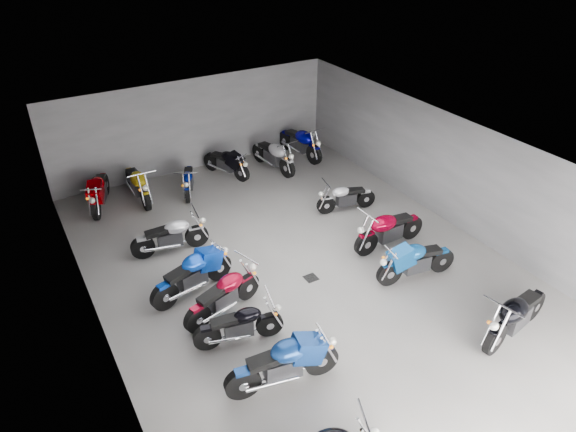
{
  "coord_description": "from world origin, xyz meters",
  "views": [
    {
      "loc": [
        -5.7,
        -9.07,
        8.15
      ],
      "look_at": [
        0.2,
        1.0,
        1.0
      ],
      "focal_mm": 32.0,
      "sensor_mm": 36.0,
      "label": 1
    }
  ],
  "objects_px": {
    "drain_grate": "(311,278)",
    "motorcycle_left_c": "(240,325)",
    "motorcycle_left_e": "(193,274)",
    "motorcycle_right_c": "(416,261)",
    "motorcycle_back_f": "(300,142)",
    "motorcycle_left_b": "(284,363)",
    "motorcycle_left_d": "(224,295)",
    "motorcycle_back_a": "(99,191)",
    "motorcycle_back_c": "(188,180)",
    "motorcycle_left_f": "(171,236)",
    "motorcycle_back_d": "(227,163)",
    "motorcycle_back_e": "(274,155)",
    "motorcycle_right_d": "(389,229)",
    "motorcycle_right_a": "(516,315)",
    "motorcycle_right_f": "(346,197)",
    "motorcycle_back_b": "(138,184)"
  },
  "relations": [
    {
      "from": "drain_grate",
      "to": "motorcycle_left_c",
      "type": "bearing_deg",
      "value": -156.88
    },
    {
      "from": "motorcycle_left_e",
      "to": "motorcycle_right_c",
      "type": "bearing_deg",
      "value": 51.69
    },
    {
      "from": "motorcycle_back_f",
      "to": "motorcycle_left_b",
      "type": "bearing_deg",
      "value": 49.54
    },
    {
      "from": "motorcycle_left_d",
      "to": "motorcycle_left_c",
      "type": "bearing_deg",
      "value": -21.51
    },
    {
      "from": "motorcycle_right_c",
      "to": "motorcycle_back_a",
      "type": "bearing_deg",
      "value": 46.95
    },
    {
      "from": "drain_grate",
      "to": "motorcycle_left_b",
      "type": "height_order",
      "value": "motorcycle_left_b"
    },
    {
      "from": "motorcycle_back_a",
      "to": "motorcycle_back_c",
      "type": "xyz_separation_m",
      "value": [
        2.7,
        -0.53,
        -0.09
      ]
    },
    {
      "from": "motorcycle_left_f",
      "to": "motorcycle_right_c",
      "type": "distance_m",
      "value": 6.44
    },
    {
      "from": "motorcycle_back_d",
      "to": "motorcycle_back_e",
      "type": "height_order",
      "value": "motorcycle_back_e"
    },
    {
      "from": "motorcycle_back_a",
      "to": "motorcycle_back_d",
      "type": "bearing_deg",
      "value": -158.6
    },
    {
      "from": "motorcycle_right_d",
      "to": "motorcycle_right_a",
      "type": "bearing_deg",
      "value": -178.36
    },
    {
      "from": "motorcycle_left_e",
      "to": "motorcycle_back_c",
      "type": "relative_size",
      "value": 1.27
    },
    {
      "from": "motorcycle_left_c",
      "to": "motorcycle_right_c",
      "type": "relative_size",
      "value": 0.89
    },
    {
      "from": "motorcycle_right_f",
      "to": "motorcycle_back_d",
      "type": "height_order",
      "value": "motorcycle_back_d"
    },
    {
      "from": "motorcycle_left_c",
      "to": "motorcycle_left_e",
      "type": "height_order",
      "value": "motorcycle_left_e"
    },
    {
      "from": "motorcycle_back_c",
      "to": "motorcycle_back_f",
      "type": "distance_m",
      "value": 4.63
    },
    {
      "from": "motorcycle_left_d",
      "to": "motorcycle_back_f",
      "type": "bearing_deg",
      "value": 120.5
    },
    {
      "from": "motorcycle_right_c",
      "to": "motorcycle_back_d",
      "type": "bearing_deg",
      "value": 21.49
    },
    {
      "from": "motorcycle_right_d",
      "to": "motorcycle_back_b",
      "type": "distance_m",
      "value": 7.96
    },
    {
      "from": "motorcycle_back_c",
      "to": "motorcycle_left_d",
      "type": "bearing_deg",
      "value": 100.49
    },
    {
      "from": "motorcycle_left_c",
      "to": "motorcycle_right_f",
      "type": "distance_m",
      "value": 6.22
    },
    {
      "from": "motorcycle_left_b",
      "to": "motorcycle_left_d",
      "type": "distance_m",
      "value": 2.49
    },
    {
      "from": "motorcycle_left_f",
      "to": "motorcycle_right_c",
      "type": "height_order",
      "value": "motorcycle_right_c"
    },
    {
      "from": "drain_grate",
      "to": "motorcycle_back_d",
      "type": "relative_size",
      "value": 0.17
    },
    {
      "from": "motorcycle_right_c",
      "to": "motorcycle_back_f",
      "type": "height_order",
      "value": "motorcycle_back_f"
    },
    {
      "from": "motorcycle_left_e",
      "to": "motorcycle_back_e",
      "type": "relative_size",
      "value": 0.97
    },
    {
      "from": "motorcycle_left_f",
      "to": "motorcycle_left_e",
      "type": "bearing_deg",
      "value": 4.75
    },
    {
      "from": "motorcycle_left_c",
      "to": "motorcycle_right_d",
      "type": "xyz_separation_m",
      "value": [
        5.08,
        1.2,
        0.08
      ]
    },
    {
      "from": "motorcycle_back_a",
      "to": "motorcycle_right_a",
      "type": "bearing_deg",
      "value": 144.15
    },
    {
      "from": "drain_grate",
      "to": "motorcycle_back_d",
      "type": "xyz_separation_m",
      "value": [
        0.57,
        6.31,
        0.48
      ]
    },
    {
      "from": "motorcycle_left_b",
      "to": "motorcycle_right_c",
      "type": "relative_size",
      "value": 1.07
    },
    {
      "from": "motorcycle_right_d",
      "to": "motorcycle_back_e",
      "type": "distance_m",
      "value": 5.79
    },
    {
      "from": "motorcycle_left_e",
      "to": "motorcycle_back_b",
      "type": "height_order",
      "value": "motorcycle_back_b"
    },
    {
      "from": "motorcycle_back_b",
      "to": "motorcycle_back_f",
      "type": "distance_m",
      "value": 6.14
    },
    {
      "from": "motorcycle_right_d",
      "to": "motorcycle_back_c",
      "type": "relative_size",
      "value": 1.3
    },
    {
      "from": "motorcycle_right_c",
      "to": "motorcycle_back_d",
      "type": "distance_m",
      "value": 7.79
    },
    {
      "from": "drain_grate",
      "to": "motorcycle_left_d",
      "type": "height_order",
      "value": "motorcycle_left_d"
    },
    {
      "from": "motorcycle_back_c",
      "to": "motorcycle_back_a",
      "type": "bearing_deg",
      "value": 12.63
    },
    {
      "from": "motorcycle_left_c",
      "to": "motorcycle_left_d",
      "type": "relative_size",
      "value": 0.92
    },
    {
      "from": "motorcycle_left_b",
      "to": "motorcycle_back_a",
      "type": "height_order",
      "value": "motorcycle_left_b"
    },
    {
      "from": "motorcycle_back_c",
      "to": "motorcycle_back_e",
      "type": "distance_m",
      "value": 3.22
    },
    {
      "from": "motorcycle_right_f",
      "to": "motorcycle_back_e",
      "type": "xyz_separation_m",
      "value": [
        -0.52,
        3.59,
        0.1
      ]
    },
    {
      "from": "motorcycle_left_b",
      "to": "motorcycle_back_a",
      "type": "distance_m",
      "value": 9.03
    },
    {
      "from": "motorcycle_left_f",
      "to": "motorcycle_right_d",
      "type": "xyz_separation_m",
      "value": [
        5.21,
        -2.78,
        0.05
      ]
    },
    {
      "from": "motorcycle_back_d",
      "to": "motorcycle_back_f",
      "type": "height_order",
      "value": "motorcycle_back_f"
    },
    {
      "from": "motorcycle_left_e",
      "to": "motorcycle_left_f",
      "type": "distance_m",
      "value": 1.93
    },
    {
      "from": "drain_grate",
      "to": "motorcycle_right_c",
      "type": "height_order",
      "value": "motorcycle_right_c"
    },
    {
      "from": "drain_grate",
      "to": "motorcycle_left_d",
      "type": "distance_m",
      "value": 2.46
    },
    {
      "from": "motorcycle_back_d",
      "to": "motorcycle_right_d",
      "type": "bearing_deg",
      "value": 85.41
    },
    {
      "from": "motorcycle_left_b",
      "to": "motorcycle_left_d",
      "type": "xyz_separation_m",
      "value": [
        -0.15,
        2.49,
        -0.04
      ]
    }
  ]
}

